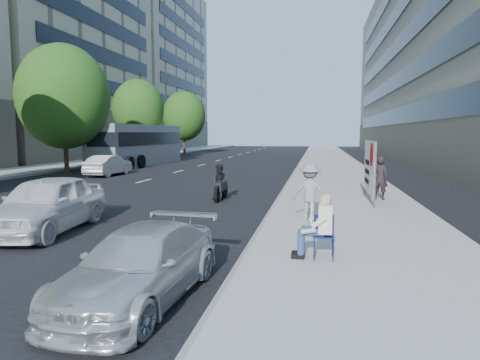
% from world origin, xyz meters
% --- Properties ---
extents(ground, '(160.00, 160.00, 0.00)m').
position_xyz_m(ground, '(0.00, 0.00, 0.00)').
color(ground, black).
rests_on(ground, ground).
extents(near_sidewalk, '(5.00, 120.00, 0.15)m').
position_xyz_m(near_sidewalk, '(4.00, 20.00, 0.07)').
color(near_sidewalk, '#A09D96').
rests_on(near_sidewalk, ground).
extents(far_sidewalk, '(4.50, 120.00, 0.15)m').
position_xyz_m(far_sidewalk, '(-16.75, 20.00, 0.07)').
color(far_sidewalk, '#A09D96').
rests_on(far_sidewalk, ground).
extents(far_bldg_north, '(22.00, 28.00, 28.00)m').
position_xyz_m(far_bldg_north, '(-30.00, 62.00, 14.00)').
color(far_bldg_north, '#C3B792').
rests_on(far_bldg_north, ground).
extents(tree_far_c, '(6.00, 6.00, 8.47)m').
position_xyz_m(tree_far_c, '(-13.70, 18.00, 5.02)').
color(tree_far_c, '#382616').
rests_on(tree_far_c, ground).
extents(tree_far_d, '(4.80, 4.80, 7.65)m').
position_xyz_m(tree_far_d, '(-13.70, 30.00, 4.89)').
color(tree_far_d, '#382616').
rests_on(tree_far_d, ground).
extents(tree_far_e, '(5.40, 5.40, 7.89)m').
position_xyz_m(tree_far_e, '(-13.70, 44.00, 4.78)').
color(tree_far_e, '#382616').
rests_on(tree_far_e, ground).
extents(seated_protester, '(0.83, 1.12, 1.31)m').
position_xyz_m(seated_protester, '(2.95, 0.28, 0.87)').
color(seated_protester, navy).
rests_on(seated_protester, near_sidewalk).
extents(jogger, '(1.09, 0.67, 1.64)m').
position_xyz_m(jogger, '(2.72, 4.03, 0.97)').
color(jogger, gray).
rests_on(jogger, near_sidewalk).
extents(pedestrian_woman, '(0.70, 0.58, 1.63)m').
position_xyz_m(pedestrian_woman, '(5.23, 8.40, 0.96)').
color(pedestrian_woman, black).
rests_on(pedestrian_woman, near_sidewalk).
extents(protest_banner, '(0.08, 3.06, 2.20)m').
position_xyz_m(protest_banner, '(4.78, 7.89, 1.40)').
color(protest_banner, '#4C4C4C').
rests_on(protest_banner, near_sidewalk).
extents(parked_sedan, '(1.88, 3.98, 1.12)m').
position_xyz_m(parked_sedan, '(0.19, -2.00, 0.56)').
color(parked_sedan, silver).
rests_on(parked_sedan, ground).
extents(white_sedan_near, '(2.17, 4.55, 1.50)m').
position_xyz_m(white_sedan_near, '(-4.19, 2.00, 0.75)').
color(white_sedan_near, silver).
rests_on(white_sedan_near, ground).
extents(white_sedan_mid, '(1.44, 3.91, 1.28)m').
position_xyz_m(white_sedan_mid, '(-9.90, 16.51, 0.64)').
color(white_sedan_mid, silver).
rests_on(white_sedan_mid, ground).
extents(motorcycle, '(0.70, 2.04, 1.42)m').
position_xyz_m(motorcycle, '(-0.83, 8.14, 0.64)').
color(motorcycle, black).
rests_on(motorcycle, ground).
extents(bus, '(3.21, 12.17, 3.30)m').
position_xyz_m(bus, '(-11.45, 24.80, 1.64)').
color(bus, gray).
rests_on(bus, ground).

